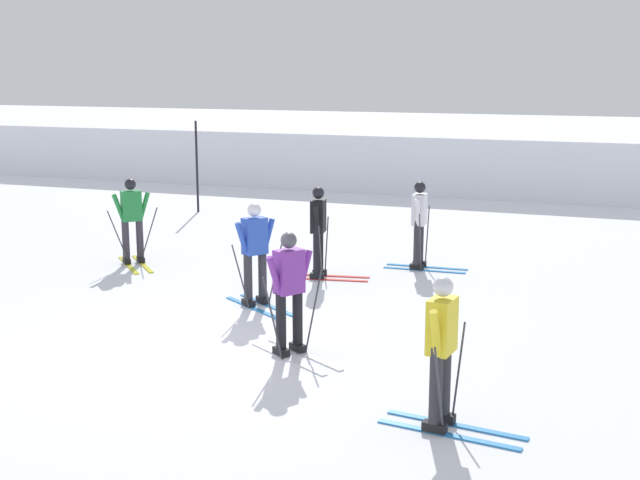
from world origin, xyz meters
TOP-DOWN VIEW (x-y plane):
  - ground_plane at (0.00, 0.00)m, footprint 120.00×120.00m
  - far_snow_ridge at (0.00, 18.77)m, footprint 80.00×7.94m
  - skier_black at (0.38, 4.45)m, footprint 1.64×0.99m
  - skier_purple at (1.46, 0.31)m, footprint 1.55×1.16m
  - skier_green at (-3.51, 4.29)m, footprint 1.38×1.41m
  - skier_white at (1.97, 5.79)m, footprint 1.61×1.00m
  - skier_blue at (0.03, 2.36)m, footprint 1.54×1.19m
  - skier_yellow at (3.89, -1.36)m, footprint 1.64×1.00m
  - trail_marker_pole at (-5.14, 10.12)m, footprint 0.06×0.06m

SIDE VIEW (x-z plane):
  - ground_plane at x=0.00m, z-range 0.00..0.00m
  - far_snow_ridge at x=0.00m, z-range 0.00..1.79m
  - skier_black at x=0.38m, z-range 0.06..1.77m
  - skier_yellow at x=3.89m, z-range 0.06..1.77m
  - skier_blue at x=0.03m, z-range 0.06..1.77m
  - skier_white at x=1.97m, z-range 0.06..1.77m
  - skier_purple at x=1.46m, z-range 0.06..1.77m
  - skier_green at x=-3.51m, z-range 0.10..1.81m
  - trail_marker_pole at x=-5.14m, z-range 0.00..2.46m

